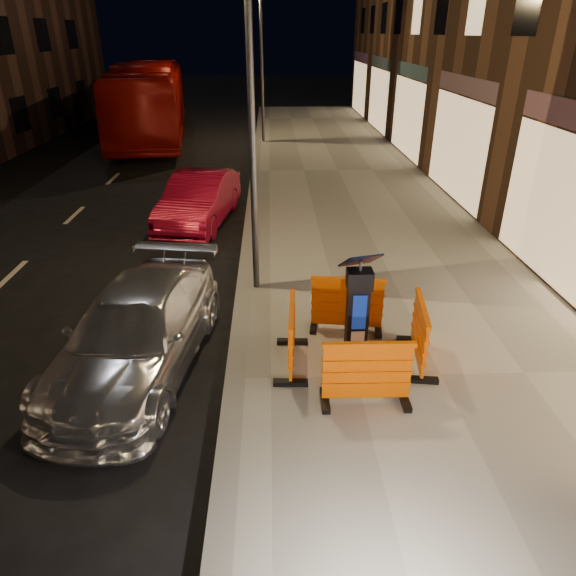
{
  "coord_description": "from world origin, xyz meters",
  "views": [
    {
      "loc": [
        0.56,
        -6.06,
        4.63
      ],
      "look_at": [
        0.8,
        1.0,
        1.1
      ],
      "focal_mm": 32.0,
      "sensor_mm": 36.0,
      "label": 1
    }
  ],
  "objects_px": {
    "barrier_front": "(367,373)",
    "barrier_kerbside": "(292,336)",
    "barrier_back": "(347,304)",
    "barrier_bldgside": "(420,334)",
    "bus_doubledecker": "(154,139)",
    "car_red": "(201,223)",
    "parking_kiosk": "(357,313)",
    "car_silver": "(142,367)"
  },
  "relations": [
    {
      "from": "barrier_kerbside",
      "to": "bus_doubledecker",
      "type": "bearing_deg",
      "value": 20.74
    },
    {
      "from": "barrier_bldgside",
      "to": "car_red",
      "type": "bearing_deg",
      "value": 38.42
    },
    {
      "from": "barrier_kerbside",
      "to": "barrier_bldgside",
      "type": "bearing_deg",
      "value": -86.35
    },
    {
      "from": "parking_kiosk",
      "to": "car_red",
      "type": "distance_m",
      "value": 7.6
    },
    {
      "from": "barrier_kerbside",
      "to": "barrier_bldgside",
      "type": "xyz_separation_m",
      "value": [
        1.9,
        0.0,
        0.0
      ]
    },
    {
      "from": "barrier_front",
      "to": "barrier_bldgside",
      "type": "xyz_separation_m",
      "value": [
        0.95,
        0.95,
        0.0
      ]
    },
    {
      "from": "barrier_back",
      "to": "car_silver",
      "type": "xyz_separation_m",
      "value": [
        -3.25,
        -0.76,
        -0.62
      ]
    },
    {
      "from": "parking_kiosk",
      "to": "barrier_bldgside",
      "type": "bearing_deg",
      "value": 5.65
    },
    {
      "from": "barrier_front",
      "to": "barrier_back",
      "type": "distance_m",
      "value": 1.9
    },
    {
      "from": "barrier_front",
      "to": "car_silver",
      "type": "distance_m",
      "value": 3.5
    },
    {
      "from": "bus_doubledecker",
      "to": "parking_kiosk",
      "type": "bearing_deg",
      "value": -77.9
    },
    {
      "from": "barrier_kerbside",
      "to": "car_red",
      "type": "bearing_deg",
      "value": 21.29
    },
    {
      "from": "barrier_front",
      "to": "car_red",
      "type": "distance_m",
      "value": 8.43
    },
    {
      "from": "barrier_kerbside",
      "to": "bus_doubledecker",
      "type": "xyz_separation_m",
      "value": [
        -5.92,
        19.25,
        -0.62
      ]
    },
    {
      "from": "barrier_front",
      "to": "car_silver",
      "type": "relative_size",
      "value": 0.28
    },
    {
      "from": "parking_kiosk",
      "to": "bus_doubledecker",
      "type": "relative_size",
      "value": 0.14
    },
    {
      "from": "barrier_kerbside",
      "to": "barrier_bldgside",
      "type": "distance_m",
      "value": 1.9
    },
    {
      "from": "barrier_back",
      "to": "barrier_bldgside",
      "type": "xyz_separation_m",
      "value": [
        0.95,
        -0.95,
        0.0
      ]
    },
    {
      "from": "barrier_back",
      "to": "barrier_bldgside",
      "type": "bearing_deg",
      "value": -36.35
    },
    {
      "from": "barrier_back",
      "to": "car_red",
      "type": "xyz_separation_m",
      "value": [
        -3.13,
        5.9,
        -0.62
      ]
    },
    {
      "from": "barrier_bldgside",
      "to": "car_red",
      "type": "height_order",
      "value": "barrier_bldgside"
    },
    {
      "from": "car_silver",
      "to": "parking_kiosk",
      "type": "bearing_deg",
      "value": 5.17
    },
    {
      "from": "barrier_back",
      "to": "bus_doubledecker",
      "type": "distance_m",
      "value": 19.55
    },
    {
      "from": "parking_kiosk",
      "to": "car_silver",
      "type": "height_order",
      "value": "parking_kiosk"
    },
    {
      "from": "car_red",
      "to": "bus_doubledecker",
      "type": "height_order",
      "value": "bus_doubledecker"
    },
    {
      "from": "bus_doubledecker",
      "to": "car_red",
      "type": "bearing_deg",
      "value": -80.75
    },
    {
      "from": "parking_kiosk",
      "to": "car_red",
      "type": "xyz_separation_m",
      "value": [
        -3.13,
        6.85,
        -1.0
      ]
    },
    {
      "from": "barrier_front",
      "to": "barrier_kerbside",
      "type": "height_order",
      "value": "same"
    },
    {
      "from": "barrier_front",
      "to": "bus_doubledecker",
      "type": "height_order",
      "value": "bus_doubledecker"
    },
    {
      "from": "barrier_front",
      "to": "barrier_bldgside",
      "type": "bearing_deg",
      "value": 45.65
    },
    {
      "from": "car_red",
      "to": "bus_doubledecker",
      "type": "bearing_deg",
      "value": 115.75
    },
    {
      "from": "barrier_front",
      "to": "car_red",
      "type": "relative_size",
      "value": 0.3
    },
    {
      "from": "car_silver",
      "to": "barrier_bldgside",
      "type": "bearing_deg",
      "value": 5.91
    },
    {
      "from": "car_silver",
      "to": "car_red",
      "type": "height_order",
      "value": "car_red"
    },
    {
      "from": "bus_doubledecker",
      "to": "barrier_front",
      "type": "bearing_deg",
      "value": -78.75
    },
    {
      "from": "barrier_kerbside",
      "to": "car_silver",
      "type": "relative_size",
      "value": 0.28
    },
    {
      "from": "barrier_front",
      "to": "barrier_kerbside",
      "type": "relative_size",
      "value": 1.0
    },
    {
      "from": "barrier_back",
      "to": "barrier_kerbside",
      "type": "distance_m",
      "value": 1.34
    },
    {
      "from": "car_red",
      "to": "bus_doubledecker",
      "type": "relative_size",
      "value": 0.33
    },
    {
      "from": "barrier_bldgside",
      "to": "bus_doubledecker",
      "type": "xyz_separation_m",
      "value": [
        -7.82,
        19.25,
        -0.62
      ]
    },
    {
      "from": "barrier_back",
      "to": "barrier_front",
      "type": "bearing_deg",
      "value": -81.35
    },
    {
      "from": "car_silver",
      "to": "car_red",
      "type": "bearing_deg",
      "value": 97.39
    }
  ]
}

